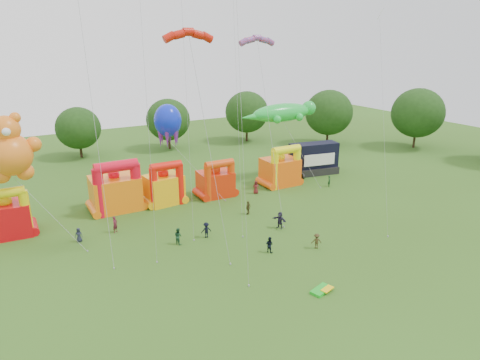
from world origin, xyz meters
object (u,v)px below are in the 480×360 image
octopus_kite (191,161)px  spectator_4 (248,208)px  gecko_kite (294,138)px  bouncy_castle_2 (164,187)px  bouncy_castle_0 (8,217)px  teddy_bear_kite (37,194)px  spectator_0 (79,235)px  stage_trailer (314,159)px

octopus_kite → spectator_4: octopus_kite is taller
gecko_kite → bouncy_castle_2: bearing=176.8°
bouncy_castle_2 → gecko_kite: gecko_kite is taller
gecko_kite → bouncy_castle_0: bearing=179.7°
teddy_bear_kite → octopus_kite: size_ratio=1.09×
bouncy_castle_0 → bouncy_castle_2: (17.90, 0.86, 0.03)m
octopus_kite → spectator_4: 10.59m
bouncy_castle_0 → spectator_0: bouncy_castle_0 is taller
octopus_kite → spectator_0: size_ratio=7.89×
stage_trailer → teddy_bear_kite: teddy_bear_kite is taller
spectator_0 → spectator_4: size_ratio=0.92×
spectator_4 → spectator_0: bearing=-37.5°
bouncy_castle_2 → gecko_kite: bearing=-3.2°
bouncy_castle_0 → spectator_0: size_ratio=3.68×
bouncy_castle_2 → spectator_0: bouncy_castle_2 is taller
spectator_0 → spectator_4: 19.36m
teddy_bear_kite → spectator_4: teddy_bear_kite is taller
bouncy_castle_0 → spectator_4: (25.38, -7.56, -1.35)m
stage_trailer → teddy_bear_kite: 39.98m
bouncy_castle_0 → gecko_kite: 37.66m
stage_trailer → gecko_kite: 6.94m
octopus_kite → bouncy_castle_2: bearing=-169.5°
stage_trailer → octopus_kite: 20.73m
spectator_0 → teddy_bear_kite: bearing=166.6°
bouncy_castle_2 → octopus_kite: size_ratio=0.47×
octopus_kite → teddy_bear_kite: bearing=-165.9°
bouncy_castle_0 → stage_trailer: bouncy_castle_0 is taller
gecko_kite → spectator_4: bearing=-148.5°
bouncy_castle_0 → teddy_bear_kite: teddy_bear_kite is taller
octopus_kite → spectator_0: octopus_kite is taller
bouncy_castle_0 → bouncy_castle_2: size_ratio=0.99×
gecko_kite → spectator_4: gecko_kite is taller
teddy_bear_kite → spectator_4: size_ratio=7.90×
bouncy_castle_2 → gecko_kite: size_ratio=0.45×
bouncy_castle_2 → teddy_bear_kite: bearing=-164.9°
teddy_bear_kite → spectator_0: bearing=-32.4°
bouncy_castle_0 → gecko_kite: size_ratio=0.45×
bouncy_castle_0 → octopus_kite: bearing=4.2°
bouncy_castle_0 → bouncy_castle_2: bouncy_castle_2 is taller
bouncy_castle_2 → stage_trailer: bouncy_castle_2 is taller
gecko_kite → teddy_bear_kite: bearing=-175.1°
bouncy_castle_0 → spectator_4: size_ratio=3.38×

